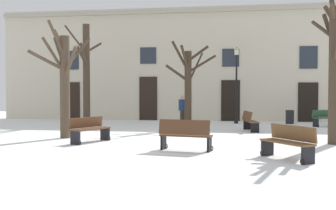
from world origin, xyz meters
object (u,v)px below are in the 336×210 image
at_px(litter_bin, 290,117).
at_px(bench_back_to_back_right, 288,142).
at_px(bench_by_litter_bin, 90,129).
at_px(bench_far_corner, 185,135).
at_px(tree_center, 188,83).
at_px(person_crossing_plaza, 182,108).
at_px(streetlamp, 236,77).
at_px(bench_facing_shops, 250,121).
at_px(tree_left_of_center, 335,65).
at_px(tree_right_of_center, 86,72).
at_px(tree_foreground, 64,80).
at_px(bench_back_to_back_left, 327,118).

relative_size(litter_bin, bench_back_to_back_right, 0.47).
distance_m(bench_by_litter_bin, bench_far_corner, 3.80).
xyz_separation_m(tree_center, bench_back_to_back_right, (3.46, -8.33, -1.70)).
distance_m(bench_back_to_back_right, person_crossing_plaza, 11.06).
distance_m(tree_center, bench_back_to_back_right, 9.18).
distance_m(tree_center, streetlamp, 4.19).
xyz_separation_m(bench_back_to_back_right, person_crossing_plaza, (-3.97, 10.31, 0.42)).
height_order(bench_by_litter_bin, person_crossing_plaza, person_crossing_plaza).
relative_size(bench_facing_shops, bench_by_litter_bin, 0.98).
bearing_deg(bench_facing_shops, tree_left_of_center, -158.81).
bearing_deg(bench_back_to_back_right, tree_left_of_center, 114.84).
bearing_deg(litter_bin, tree_center, -144.92).
xyz_separation_m(tree_left_of_center, litter_bin, (-0.19, 8.62, -2.28)).
bearing_deg(tree_right_of_center, tree_left_of_center, -30.66).
height_order(streetlamp, person_crossing_plaza, streetlamp).
bearing_deg(bench_facing_shops, tree_right_of_center, 64.26).
bearing_deg(tree_left_of_center, person_crossing_plaza, 130.46).
height_order(bench_far_corner, person_crossing_plaza, person_crossing_plaza).
bearing_deg(tree_center, bench_facing_shops, -14.98).
bearing_deg(bench_by_litter_bin, tree_foreground, 74.72).
bearing_deg(tree_center, tree_right_of_center, 164.17).
bearing_deg(tree_right_of_center, bench_back_to_back_right, -47.45).
bearing_deg(bench_back_to_back_left, tree_center, 167.87).
bearing_deg(bench_back_to_back_right, bench_back_to_back_left, 127.13).
bearing_deg(tree_right_of_center, bench_far_corner, -54.38).
relative_size(tree_left_of_center, bench_by_litter_bin, 3.07).
xyz_separation_m(litter_bin, bench_by_litter_bin, (-8.07, -9.39, 0.09)).
bearing_deg(streetlamp, litter_bin, 3.92).
distance_m(tree_foreground, bench_far_corner, 5.82).
bearing_deg(litter_bin, bench_back_to_back_left, -42.14).
xyz_separation_m(tree_center, bench_by_litter_bin, (-2.85, -5.72, -1.70)).
height_order(tree_left_of_center, bench_back_to_back_right, tree_left_of_center).
relative_size(tree_right_of_center, tree_left_of_center, 1.05).
height_order(tree_left_of_center, streetlamp, tree_left_of_center).
height_order(tree_center, bench_facing_shops, tree_center).
bearing_deg(bench_back_to_back_left, person_crossing_plaza, 151.68).
distance_m(tree_right_of_center, bench_back_to_back_left, 12.72).
bearing_deg(tree_left_of_center, bench_back_to_back_left, 78.83).
distance_m(streetlamp, person_crossing_plaza, 3.61).
height_order(tree_center, person_crossing_plaza, tree_center).
xyz_separation_m(bench_facing_shops, bench_far_corner, (-2.20, -6.44, 0.02)).
bearing_deg(tree_center, bench_back_to_back_right, -67.43).
height_order(tree_left_of_center, bench_by_litter_bin, tree_left_of_center).
distance_m(tree_foreground, bench_back_to_back_right, 8.75).
height_order(tree_foreground, person_crossing_plaza, tree_foreground).
bearing_deg(bench_facing_shops, tree_center, 64.82).
xyz_separation_m(litter_bin, bench_back_to_back_right, (-1.76, -11.99, 0.08)).
bearing_deg(streetlamp, bench_facing_shops, -82.87).
xyz_separation_m(tree_foreground, bench_by_litter_bin, (1.40, -1.13, -1.75)).
distance_m(tree_left_of_center, bench_far_corner, 5.69).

